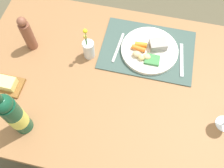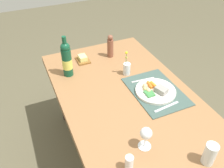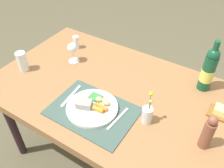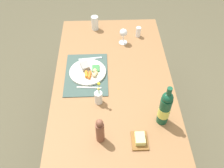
{
  "view_description": "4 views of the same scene",
  "coord_description": "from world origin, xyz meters",
  "views": [
    {
      "loc": [
        -0.03,
        0.54,
        1.72
      ],
      "look_at": [
        0.08,
        0.07,
        0.8
      ],
      "focal_mm": 39.63,
      "sensor_mm": 36.0,
      "label": 1
    },
    {
      "loc": [
        -1.09,
        0.6,
        1.77
      ],
      "look_at": [
        0.09,
        0.08,
        0.77
      ],
      "focal_mm": 38.14,
      "sensor_mm": 36.0,
      "label": 2
    },
    {
      "loc": [
        0.52,
        -0.89,
        1.68
      ],
      "look_at": [
        -0.01,
        -0.04,
        0.8
      ],
      "focal_mm": 38.93,
      "sensor_mm": 36.0,
      "label": 3
    },
    {
      "loc": [
        1.3,
        -0.06,
        2.07
      ],
      "look_at": [
        0.09,
        -0.01,
        0.73
      ],
      "focal_mm": 39.67,
      "sensor_mm": 36.0,
      "label": 4
    }
  ],
  "objects": [
    {
      "name": "ground_plane",
      "position": [
        0.0,
        0.0,
        0.0
      ],
      "size": [
        8.0,
        8.0,
        0.0
      ],
      "primitive_type": "plane",
      "color": "brown"
    },
    {
      "name": "dining_table",
      "position": [
        0.0,
        0.0,
        0.65
      ],
      "size": [
        1.53,
        0.89,
        0.71
      ],
      "color": "#92643E",
      "rests_on": "ground_plane"
    },
    {
      "name": "placemat",
      "position": [
        -0.04,
        -0.2,
        0.71
      ],
      "size": [
        0.45,
        0.32,
        0.01
      ],
      "primitive_type": "cube",
      "color": "#3B524C",
      "rests_on": "dining_table"
    },
    {
      "name": "dinner_plate",
      "position": [
        -0.05,
        -0.19,
        0.73
      ],
      "size": [
        0.28,
        0.28,
        0.06
      ],
      "color": "white",
      "rests_on": "placemat"
    },
    {
      "name": "fork",
      "position": [
        -0.21,
        -0.18,
        0.72
      ],
      "size": [
        0.04,
        0.19,
        0.0
      ],
      "primitive_type": "cube",
      "rotation": [
        0.0,
        0.0,
        0.1
      ],
      "color": "silver",
      "rests_on": "placemat"
    },
    {
      "name": "knife",
      "position": [
        0.11,
        -0.18,
        0.72
      ],
      "size": [
        0.03,
        0.18,
        0.0
      ],
      "primitive_type": "cube",
      "rotation": [
        0.0,
        0.0,
        -0.08
      ],
      "color": "silver",
      "rests_on": "placemat"
    },
    {
      "name": "salt_shaker",
      "position": [
        -0.5,
        0.25,
        0.76
      ],
      "size": [
        0.04,
        0.04,
        0.09
      ],
      "primitive_type": "cylinder",
      "color": "white",
      "rests_on": "dining_table"
    },
    {
      "name": "pepper_mill",
      "position": [
        0.53,
        -0.1,
        0.8
      ],
      "size": [
        0.05,
        0.05,
        0.2
      ],
      "color": "brown",
      "rests_on": "dining_table"
    },
    {
      "name": "butter_dish",
      "position": [
        0.55,
        0.14,
        0.73
      ],
      "size": [
        0.13,
        0.1,
        0.05
      ],
      "color": "brown",
      "rests_on": "dining_table"
    },
    {
      "name": "flower_vase",
      "position": [
        0.24,
        -0.11,
        0.76
      ],
      "size": [
        0.06,
        0.06,
        0.2
      ],
      "color": "silver",
      "rests_on": "dining_table"
    },
    {
      "name": "wine_bottle",
      "position": [
        0.41,
        0.3,
        0.84
      ],
      "size": [
        0.07,
        0.07,
        0.32
      ],
      "color": "#134A30",
      "rests_on": "dining_table"
    },
    {
      "name": "water_tumbler",
      "position": [
        -0.63,
        -0.14,
        0.77
      ],
      "size": [
        0.06,
        0.06,
        0.13
      ],
      "color": "silver",
      "rests_on": "dining_table"
    },
    {
      "name": "wine_glass",
      "position": [
        -0.41,
        0.11,
        0.81
      ],
      "size": [
        0.07,
        0.07,
        0.14
      ],
      "color": "white",
      "rests_on": "dining_table"
    }
  ]
}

